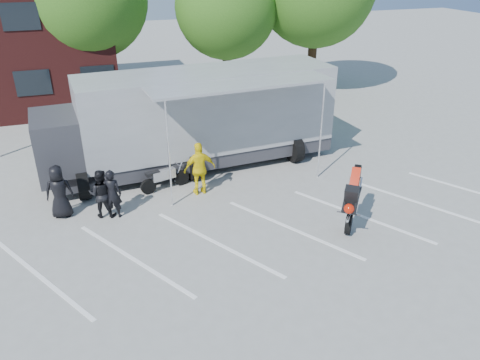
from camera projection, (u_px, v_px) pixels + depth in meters
ground at (220, 264)px, 12.70m from camera, size 100.00×100.00×0.00m
parking_bay_lines at (210, 244)px, 13.54m from camera, size 18.09×13.33×0.01m
tree_mid at (226, 8)px, 24.71m from camera, size 5.44×5.44×7.68m
transporter_truck at (198, 165)px, 18.53m from camera, size 11.98×6.34×3.70m
parked_motorcycle at (166, 189)px, 16.68m from camera, size 1.96×1.06×0.98m
stunt_bike_rider at (351, 222)px, 14.63m from camera, size 1.79×1.94×2.13m
spectator_leather_a at (59, 192)px, 14.61m from camera, size 0.90×0.63×1.75m
spectator_leather_b at (112, 194)px, 14.61m from camera, size 0.69×0.57×1.63m
spectator_leather_c at (101, 194)px, 14.65m from camera, size 0.92×0.80×1.60m
spectator_hivis at (200, 169)px, 15.98m from camera, size 1.12×0.51×1.89m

